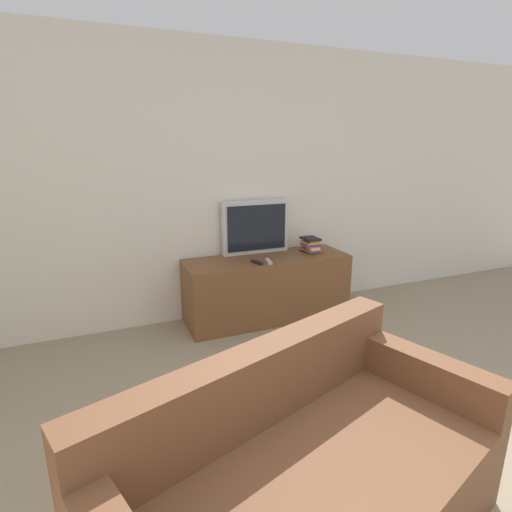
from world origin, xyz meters
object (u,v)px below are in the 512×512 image
Objects in this scene: remote_secondary at (269,261)px; couch at (308,490)px; television at (255,227)px; remote_on_stand at (257,262)px; book_stack at (311,245)px; tv_stand at (267,288)px.

couch is at bearing -109.69° from remote_secondary.
television is 0.37× the size of couch.
couch is 12.20× the size of remote_secondary.
couch is 12.92× the size of remote_on_stand.
television is 0.60m from book_stack.
remote_on_stand is at bearing 172.85° from remote_secondary.
remote_secondary is (-0.06, -0.16, 0.33)m from tv_stand.
book_stack is (0.54, -0.17, -0.19)m from television.
television is 2.65m from couch.
remote_secondary reaches higher than tv_stand.
couch is at bearing -107.33° from television.
television is 4.72× the size of remote_on_stand.
couch is 2.67m from book_stack.
television reaches higher than remote_on_stand.
remote_secondary is at bearing -110.47° from tv_stand.
television is at bearing 54.15° from couch.
couch is (-0.81, -2.25, -0.02)m from tv_stand.
tv_stand is 2.33× the size of television.
book_stack reaches higher than remote_on_stand.
tv_stand is 10.38× the size of remote_secondary.
book_stack is 1.61× the size of remote_on_stand.
television is 0.46m from remote_secondary.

